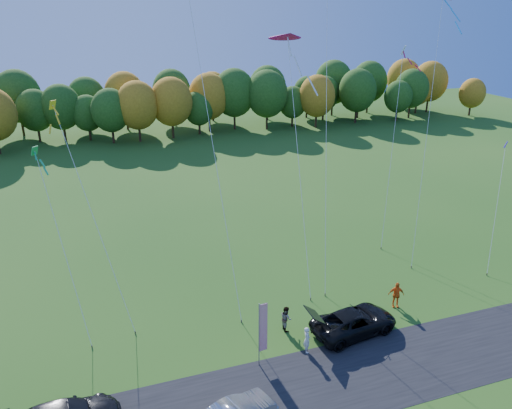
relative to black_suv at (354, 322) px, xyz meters
name	(u,v)px	position (x,y,z in m)	size (l,w,h in m)	color
ground	(287,343)	(-4.44, 0.35, -0.79)	(160.00, 160.00, 0.00)	#1E4C14
asphalt_strip	(315,386)	(-4.44, -3.65, -0.78)	(90.00, 6.00, 0.01)	black
tree_line	(156,136)	(-4.44, 55.35, -0.79)	(116.00, 12.00, 10.00)	#1E4711
black_suv	(354,322)	(0.00, 0.00, 0.00)	(2.62, 5.68, 1.58)	black
person_tailgate_a	(307,340)	(-3.65, -0.78, 0.07)	(0.62, 0.41, 1.71)	silver
person_tailgate_b	(286,318)	(-3.99, 1.71, 0.05)	(0.81, 0.63, 1.67)	gray
person_east	(396,295)	(4.18, 1.67, 0.15)	(1.10, 0.46, 1.88)	orange
feather_flag	(262,327)	(-6.57, -0.95, 1.77)	(0.55, 0.13, 4.18)	#999999
kite_delta_blue	(203,85)	(-7.12, 9.17, 13.91)	(3.14, 12.27, 29.05)	#4C3F33
kite_parafoil_orange	(327,55)	(2.55, 10.85, 15.35)	(6.67, 13.40, 32.69)	#4C3F33
kite_delta_red	(298,150)	(-0.53, 8.47, 9.06)	(2.59, 8.68, 18.88)	#4C3F33
kite_parafoil_rainbow	(428,128)	(11.62, 10.08, 9.42)	(7.78, 8.88, 20.75)	#4C3F33
kite_diamond_yellow	(94,219)	(-14.88, 7.23, 6.23)	(3.70, 6.24, 14.37)	#4C3F33
kite_diamond_green	(63,248)	(-16.89, 6.36, 4.99)	(2.37, 5.69, 11.87)	#4C3F33
kite_diamond_white	(393,147)	(10.46, 12.98, 7.20)	(5.52, 7.44, 16.55)	#4C3F33
kite_diamond_blue_low	(497,208)	(15.42, 5.29, 3.76)	(4.59, 5.01, 9.47)	#4C3F33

